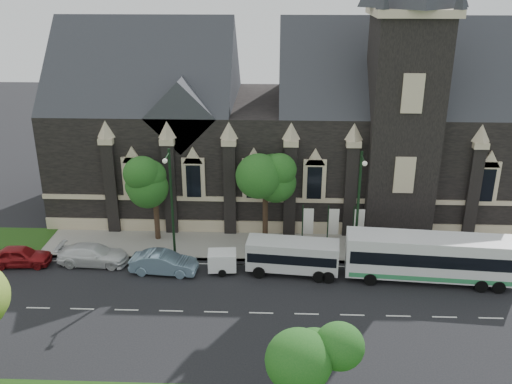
{
  "coord_description": "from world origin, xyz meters",
  "views": [
    {
      "loc": [
        3.91,
        -31.52,
        21.14
      ],
      "look_at": [
        2.42,
        6.0,
        6.23
      ],
      "focal_mm": 39.4,
      "sensor_mm": 36.0,
      "label": 1
    }
  ],
  "objects_px": {
    "tree_walk_right": "(268,175)",
    "box_trailer": "(222,261)",
    "sedan": "(164,263)",
    "car_far_red": "(20,256)",
    "tree_walk_left": "(157,175)",
    "car_far_white": "(93,255)",
    "banner_flag_left": "(306,224)",
    "tour_coach": "(429,257)",
    "street_lamp_mid": "(171,199)",
    "street_lamp_near": "(359,202)",
    "tree_park_east": "(322,344)",
    "banner_flag_center": "(332,224)",
    "banner_flag_right": "(357,225)",
    "shuttle_bus": "(293,255)"
  },
  "relations": [
    {
      "from": "street_lamp_mid",
      "to": "banner_flag_right",
      "type": "distance_m",
      "value": 14.67
    },
    {
      "from": "banner_flag_left",
      "to": "shuttle_bus",
      "type": "height_order",
      "value": "banner_flag_left"
    },
    {
      "from": "sedan",
      "to": "banner_flag_center",
      "type": "bearing_deg",
      "value": -68.04
    },
    {
      "from": "tour_coach",
      "to": "car_far_red",
      "type": "bearing_deg",
      "value": -177.18
    },
    {
      "from": "banner_flag_left",
      "to": "car_far_white",
      "type": "bearing_deg",
      "value": -170.31
    },
    {
      "from": "tree_walk_right",
      "to": "sedan",
      "type": "bearing_deg",
      "value": -143.52
    },
    {
      "from": "box_trailer",
      "to": "banner_flag_right",
      "type": "bearing_deg",
      "value": 14.65
    },
    {
      "from": "tree_walk_left",
      "to": "street_lamp_mid",
      "type": "xyz_separation_m",
      "value": [
        1.8,
        -3.61,
        -0.62
      ]
    },
    {
      "from": "box_trailer",
      "to": "shuttle_bus",
      "type": "bearing_deg",
      "value": -4.79
    },
    {
      "from": "banner_flag_left",
      "to": "shuttle_bus",
      "type": "relative_size",
      "value": 0.58
    },
    {
      "from": "street_lamp_near",
      "to": "banner_flag_center",
      "type": "distance_m",
      "value": 3.74
    },
    {
      "from": "banner_flag_right",
      "to": "car_far_red",
      "type": "bearing_deg",
      "value": -172.85
    },
    {
      "from": "tree_walk_left",
      "to": "street_lamp_mid",
      "type": "bearing_deg",
      "value": -63.53
    },
    {
      "from": "tour_coach",
      "to": "box_trailer",
      "type": "bearing_deg",
      "value": -177.72
    },
    {
      "from": "banner_flag_center",
      "to": "car_far_white",
      "type": "bearing_deg",
      "value": -171.35
    },
    {
      "from": "banner_flag_center",
      "to": "car_far_red",
      "type": "xyz_separation_m",
      "value": [
        -23.9,
        -3.25,
        -1.6
      ]
    },
    {
      "from": "sedan",
      "to": "car_far_red",
      "type": "distance_m",
      "value": 11.2
    },
    {
      "from": "box_trailer",
      "to": "car_far_white",
      "type": "height_order",
      "value": "box_trailer"
    },
    {
      "from": "tree_walk_left",
      "to": "tour_coach",
      "type": "relative_size",
      "value": 0.64
    },
    {
      "from": "tree_park_east",
      "to": "tree_walk_right",
      "type": "relative_size",
      "value": 0.81
    },
    {
      "from": "tree_walk_right",
      "to": "car_far_red",
      "type": "xyz_separation_m",
      "value": [
        -18.82,
        -4.96,
        -5.03
      ]
    },
    {
      "from": "street_lamp_mid",
      "to": "tree_walk_left",
      "type": "bearing_deg",
      "value": 116.47
    },
    {
      "from": "tree_walk_right",
      "to": "box_trailer",
      "type": "xyz_separation_m",
      "value": [
        -3.29,
        -5.33,
        -4.9
      ]
    },
    {
      "from": "car_far_white",
      "to": "box_trailer",
      "type": "bearing_deg",
      "value": -92.23
    },
    {
      "from": "street_lamp_mid",
      "to": "shuttle_bus",
      "type": "bearing_deg",
      "value": -10.66
    },
    {
      "from": "banner_flag_center",
      "to": "car_far_red",
      "type": "relative_size",
      "value": 0.87
    },
    {
      "from": "street_lamp_near",
      "to": "car_far_red",
      "type": "distance_m",
      "value": 26.01
    },
    {
      "from": "tree_walk_right",
      "to": "tree_walk_left",
      "type": "bearing_deg",
      "value": -179.94
    },
    {
      "from": "tree_walk_right",
      "to": "banner_flag_left",
      "type": "bearing_deg",
      "value": -29.1
    },
    {
      "from": "street_lamp_near",
      "to": "sedan",
      "type": "bearing_deg",
      "value": -171.98
    },
    {
      "from": "tree_walk_right",
      "to": "street_lamp_near",
      "type": "relative_size",
      "value": 0.87
    },
    {
      "from": "car_far_red",
      "to": "tree_walk_right",
      "type": "bearing_deg",
      "value": -78.83
    },
    {
      "from": "tree_walk_right",
      "to": "car_far_red",
      "type": "height_order",
      "value": "tree_walk_right"
    },
    {
      "from": "car_far_white",
      "to": "banner_flag_right",
      "type": "bearing_deg",
      "value": -79.78
    },
    {
      "from": "sedan",
      "to": "car_far_red",
      "type": "height_order",
      "value": "sedan"
    },
    {
      "from": "street_lamp_mid",
      "to": "shuttle_bus",
      "type": "xyz_separation_m",
      "value": [
        9.18,
        -1.73,
        -3.6
      ]
    },
    {
      "from": "tree_walk_left",
      "to": "banner_flag_right",
      "type": "height_order",
      "value": "tree_walk_left"
    },
    {
      "from": "street_lamp_near",
      "to": "car_far_red",
      "type": "relative_size",
      "value": 1.96
    },
    {
      "from": "tree_park_east",
      "to": "banner_flag_center",
      "type": "height_order",
      "value": "tree_park_east"
    },
    {
      "from": "street_lamp_near",
      "to": "tree_walk_left",
      "type": "bearing_deg",
      "value": 167.13
    },
    {
      "from": "sedan",
      "to": "tree_park_east",
      "type": "bearing_deg",
      "value": -138.84
    },
    {
      "from": "box_trailer",
      "to": "car_far_red",
      "type": "bearing_deg",
      "value": 174.1
    },
    {
      "from": "banner_flag_left",
      "to": "tour_coach",
      "type": "bearing_deg",
      "value": -26.1
    },
    {
      "from": "shuttle_bus",
      "to": "car_far_white",
      "type": "height_order",
      "value": "shuttle_bus"
    },
    {
      "from": "banner_flag_right",
      "to": "sedan",
      "type": "height_order",
      "value": "banner_flag_right"
    },
    {
      "from": "street_lamp_mid",
      "to": "banner_flag_center",
      "type": "relative_size",
      "value": 2.25
    },
    {
      "from": "sedan",
      "to": "car_far_red",
      "type": "xyz_separation_m",
      "value": [
        -11.18,
        0.69,
        -0.04
      ]
    },
    {
      "from": "tree_walk_left",
      "to": "car_far_white",
      "type": "bearing_deg",
      "value": -133.8
    },
    {
      "from": "tree_walk_left",
      "to": "sedan",
      "type": "distance_m",
      "value": 7.61
    },
    {
      "from": "banner_flag_right",
      "to": "box_trailer",
      "type": "bearing_deg",
      "value": -160.79
    }
  ]
}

